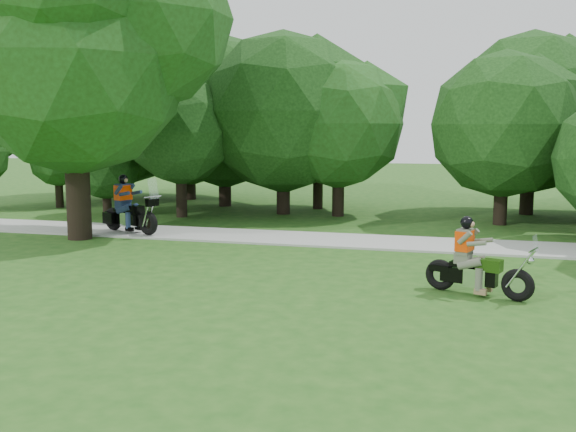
# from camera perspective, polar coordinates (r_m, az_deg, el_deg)

# --- Properties ---
(ground) EXTENTS (100.00, 100.00, 0.00)m
(ground) POSITION_cam_1_polar(r_m,az_deg,el_deg) (10.04, 14.52, -10.74)
(ground) COLOR #1F4F16
(ground) RESTS_ON ground
(walkway) EXTENTS (60.00, 2.20, 0.06)m
(walkway) POSITION_cam_1_polar(r_m,az_deg,el_deg) (17.80, 14.79, -2.56)
(walkway) COLOR #A5A59F
(walkway) RESTS_ON ground
(tree_line) EXTENTS (39.59, 12.57, 7.61)m
(tree_line) POSITION_cam_1_polar(r_m,az_deg,el_deg) (24.41, 14.71, 8.65)
(tree_line) COLOR black
(tree_line) RESTS_ON ground
(big_tree_west) EXTENTS (8.64, 6.56, 9.96)m
(big_tree_west) POSITION_cam_1_polar(r_m,az_deg,el_deg) (19.65, -18.23, 15.03)
(big_tree_west) COLOR black
(big_tree_west) RESTS_ON ground
(chopper_motorcycle) EXTENTS (2.05, 1.06, 1.50)m
(chopper_motorcycle) POSITION_cam_1_polar(r_m,az_deg,el_deg) (12.70, 16.12, -4.31)
(chopper_motorcycle) COLOR black
(chopper_motorcycle) RESTS_ON ground
(touring_motorcycle) EXTENTS (2.19, 1.27, 1.74)m
(touring_motorcycle) POSITION_cam_1_polar(r_m,az_deg,el_deg) (19.75, -14.12, 0.40)
(touring_motorcycle) COLOR black
(touring_motorcycle) RESTS_ON walkway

